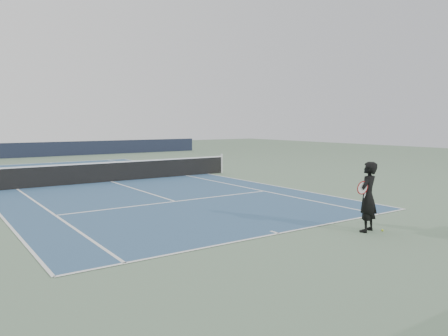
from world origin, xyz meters
TOP-DOWN VIEW (x-y plane):
  - ground at (0.00, 0.00)m, footprint 80.00×80.00m
  - court_surface at (0.00, 0.00)m, footprint 10.97×23.77m
  - tennis_net at (0.00, 0.00)m, footprint 12.90×0.10m
  - windscreen_far at (0.00, 17.88)m, footprint 30.00×0.25m
  - tennis_player at (2.05, -13.00)m, footprint 0.85×0.67m
  - tennis_ball at (2.40, -13.23)m, footprint 0.06×0.06m

SIDE VIEW (x-z plane):
  - ground at x=0.00m, z-range 0.00..0.00m
  - court_surface at x=0.00m, z-range 0.00..0.01m
  - tennis_ball at x=2.40m, z-range 0.00..0.06m
  - tennis_net at x=0.00m, z-range -0.03..1.04m
  - windscreen_far at x=0.00m, z-range 0.00..1.20m
  - tennis_player at x=2.05m, z-range 0.00..1.83m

